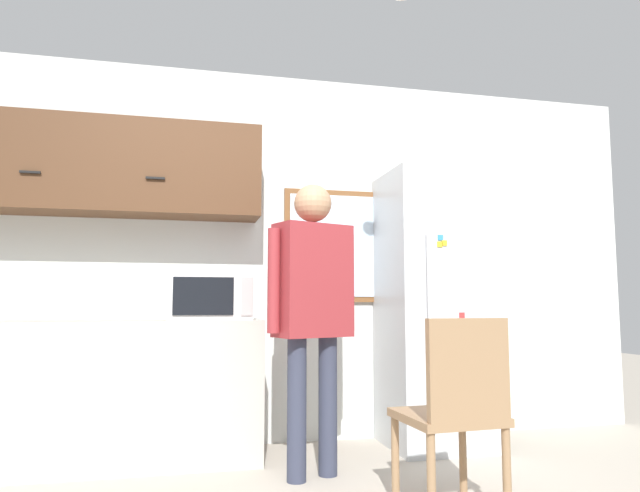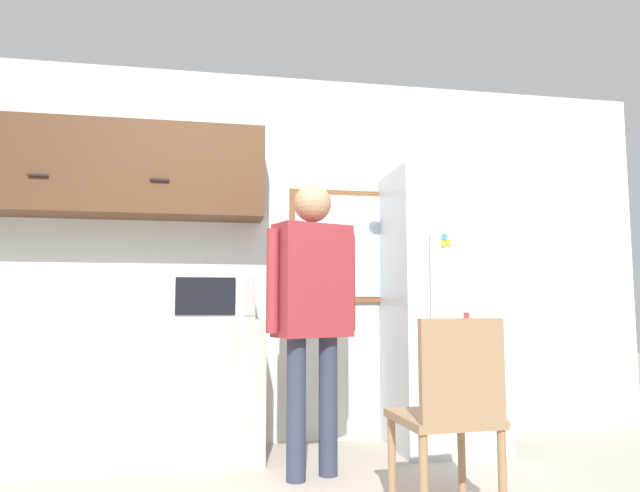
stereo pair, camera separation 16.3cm
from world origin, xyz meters
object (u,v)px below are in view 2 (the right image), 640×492
(refrigerator, at_px, (441,307))
(person, at_px, (312,295))
(microwave, at_px, (213,297))
(chair, at_px, (451,406))

(refrigerator, bearing_deg, person, -152.60)
(microwave, distance_m, chair, 1.73)
(microwave, xyz_separation_m, person, (0.57, -0.48, 0.00))
(chair, bearing_deg, microwave, -51.15)
(microwave, xyz_separation_m, chair, (1.11, -1.21, -0.52))
(refrigerator, distance_m, chair, 1.41)
(microwave, relative_size, refrigerator, 0.27)
(microwave, bearing_deg, refrigerator, 1.47)
(person, bearing_deg, refrigerator, 7.00)
(person, distance_m, refrigerator, 1.14)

